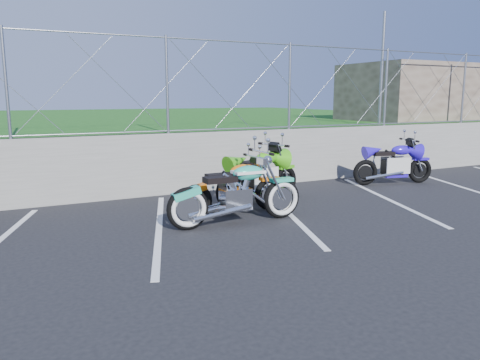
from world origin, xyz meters
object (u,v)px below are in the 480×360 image
naked_orange (235,190)px  sportbike_blue (394,165)px  cruiser_turquoise (238,195)px  sportbike_green (260,177)px

naked_orange → sportbike_blue: 4.75m
cruiser_turquoise → naked_orange: (0.24, 0.61, -0.04)m
sportbike_blue → cruiser_turquoise: bearing=-148.7°
cruiser_turquoise → sportbike_blue: cruiser_turquoise is taller
cruiser_turquoise → sportbike_green: 1.70m
cruiser_turquoise → sportbike_green: size_ratio=1.12×
cruiser_turquoise → sportbike_blue: bearing=18.1°
sportbike_blue → sportbike_green: bearing=-162.4°
cruiser_turquoise → sportbike_blue: size_ratio=1.18×
naked_orange → sportbike_green: (0.87, 0.68, 0.05)m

